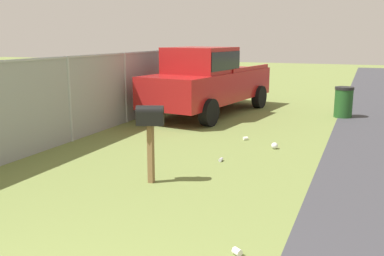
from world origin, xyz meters
The scene contains 8 objects.
mailbox centered at (4.83, 1.27, 1.03)m, with size 0.35×0.48×1.30m.
pickup_truck centered at (11.32, 2.65, 1.10)m, with size 5.71×2.73×2.09m.
trash_bin centered at (12.38, -1.33, 0.46)m, with size 0.56×0.56×0.92m.
fence_section centered at (7.98, 4.34, 1.05)m, with size 17.41×0.07×1.97m.
litter_cup_by_mailbox centered at (3.00, -0.75, 0.04)m, with size 0.08×0.08×0.10m, color white.
litter_can_midfield_a centered at (6.46, 0.59, 0.03)m, with size 0.07×0.07×0.12m, color silver.
litter_cup_near_hydrant centered at (8.38, 0.62, 0.04)m, with size 0.08×0.08×0.10m, color white.
litter_bag_far_scatter centered at (7.81, -0.19, 0.07)m, with size 0.14×0.14×0.14m, color silver.
Camera 1 is at (-1.27, -1.94, 2.38)m, focal length 40.31 mm.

